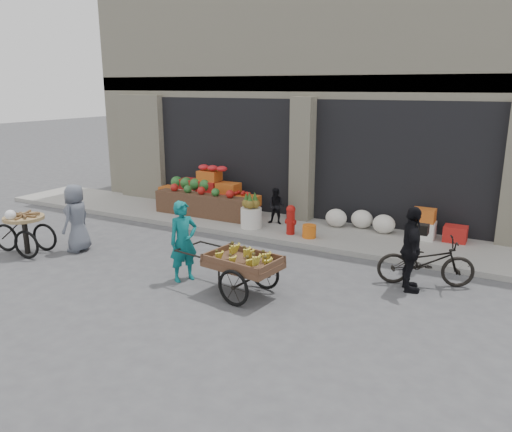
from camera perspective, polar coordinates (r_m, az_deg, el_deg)
The scene contains 15 objects.
ground at distance 9.24m, azimuth -7.43°, elevation -8.04°, with size 80.00×80.00×0.00m, color #424244.
sidewalk at distance 12.57m, azimuth 3.55°, elevation -1.47°, with size 18.00×2.20×0.12m, color gray.
building at distance 15.73m, azimuth 10.03°, elevation 13.81°, with size 14.00×6.45×7.00m.
fruit_display at distance 13.85m, azimuth -5.26°, elevation 2.62°, with size 3.10×1.12×1.24m.
pineapple_bin at distance 12.39m, azimuth -0.55°, elevation -0.20°, with size 0.52×0.52×0.50m, color silver.
fire_hydrant at distance 11.83m, azimuth 3.99°, elevation -0.28°, with size 0.22×0.22×0.71m.
orange_bucket at distance 11.66m, azimuth 6.10°, elevation -1.75°, with size 0.32×0.32×0.30m, color orange.
right_bay_goods at distance 12.22m, azimuth 15.96°, elevation -0.79°, with size 3.35×0.60×0.70m.
seated_person at distance 12.67m, azimuth 2.35°, elevation 1.13°, with size 0.45×0.35×0.93m, color black.
banana_cart at distance 8.63m, azimuth -1.74°, elevation -4.98°, with size 2.22×1.14×0.89m.
vendor_woman at distance 9.33m, azimuth -8.29°, elevation -2.87°, with size 0.55×0.36×1.52m, color #0D6567.
tricycle_cart at distance 11.86m, azimuth -24.93°, elevation -1.30°, with size 1.46×0.99×0.95m.
vendor_grey at distance 11.57m, azimuth -19.84°, elevation -0.21°, with size 0.73×0.48×1.50m, color slate.
bicycle at distance 9.61m, azimuth 18.83°, elevation -4.95°, with size 0.60×1.72×0.90m, color black.
cyclist at distance 9.17m, azimuth 17.32°, elevation -3.67°, with size 0.90×0.38×1.54m, color black.
Camera 1 is at (5.08, -6.85, 3.55)m, focal length 35.00 mm.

